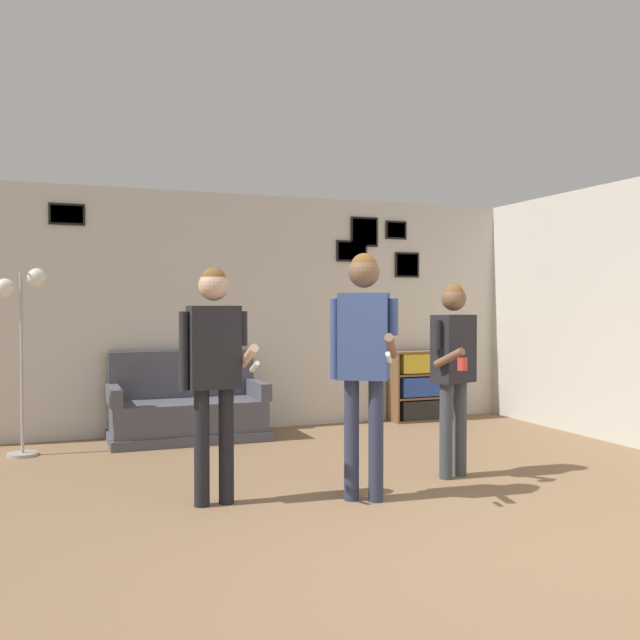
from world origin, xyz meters
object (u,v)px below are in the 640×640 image
couch (187,411)px  bookshelf (424,386)px  floor_lamp (21,317)px  person_watcher_holding_cup (454,359)px  person_player_foreground_center (364,347)px  person_player_foreground_left (214,359)px

couch → bookshelf: bearing=3.7°
bookshelf → floor_lamp: bearing=-174.2°
bookshelf → person_watcher_holding_cup: person_watcher_holding_cup is taller
couch → floor_lamp: bearing=-170.3°
person_watcher_holding_cup → couch: bearing=126.0°
floor_lamp → person_player_foreground_center: person_player_foreground_center is taller
bookshelf → person_player_foreground_center: (-2.19, -3.02, 0.70)m
couch → person_player_foreground_left: person_player_foreground_left is taller
bookshelf → floor_lamp: (-4.58, -0.47, 0.89)m
couch → person_player_foreground_center: 3.05m
person_player_foreground_center → person_watcher_holding_cup: (0.99, 0.38, -0.15)m
couch → person_player_foreground_center: (0.78, -2.83, 0.83)m
couch → bookshelf: couch is taller
bookshelf → floor_lamp: 4.69m
floor_lamp → person_watcher_holding_cup: size_ratio=1.11×
couch → person_player_foreground_left: bearing=-95.9°
couch → person_player_foreground_center: size_ratio=0.90×
person_player_foreground_left → person_watcher_holding_cup: 2.04m
bookshelf → person_player_foreground_center: bearing=-125.9°
couch → person_watcher_holding_cup: size_ratio=1.01×
person_player_foreground_left → person_watcher_holding_cup: bearing=2.8°
person_player_foreground_center → bookshelf: bearing=54.1°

